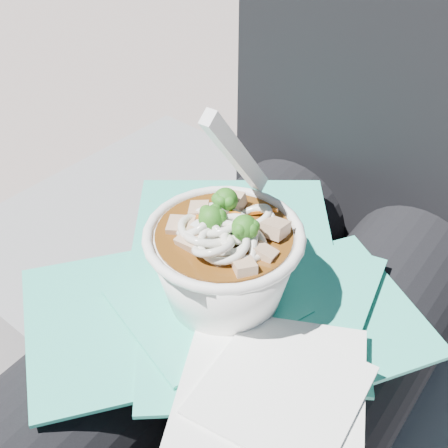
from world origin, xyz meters
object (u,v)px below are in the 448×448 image
Objects in this scene: stone_ledge at (298,424)px; plastic_bag at (237,292)px; lap at (246,355)px; udon_bowl at (224,256)px; person_body at (294,286)px.

stone_ledge is 0.42m from plastic_bag.
udon_bowl is (-0.01, -0.02, 0.14)m from lap.
person_body reaches higher than udon_bowl.
udon_bowl reaches higher than stone_ledge.
person_body is (-0.00, -0.06, 0.33)m from stone_ledge.
plastic_bag reaches higher than stone_ledge.
lap is at bearing -90.00° from stone_ledge.
lap is at bearing 57.22° from udon_bowl.
person_body is 5.38× the size of udon_bowl.
plastic_bag is 0.06m from udon_bowl.
stone_ledge is 0.48m from udon_bowl.
plastic_bag is 2.21× the size of udon_bowl.
lap is 0.09m from plastic_bag.
person_body is at bearing -90.00° from stone_ledge.
stone_ledge is 1.00× the size of person_body.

